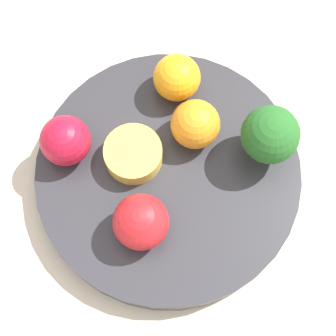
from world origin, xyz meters
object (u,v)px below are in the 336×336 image
Objects in this scene: orange_back at (177,78)px; broccoli at (270,135)px; apple_red at (141,222)px; orange_front at (195,124)px; bowl at (168,176)px; apple_green at (65,141)px; small_cup at (133,154)px.

broccoli is at bearing -88.33° from orange_back.
orange_back is at bearing 27.18° from apple_red.
orange_front is 0.05m from orange_back.
apple_red is 1.10× the size of orange_back.
bowl is 0.06m from orange_front.
orange_front is at bearing 6.48° from bowl.
broccoli reaches higher than apple_green.
bowl is 0.10m from apple_green.
small_cup is (-0.06, 0.03, -0.01)m from orange_front.
orange_back is at bearing 34.38° from bowl.
apple_red reaches higher than small_cup.
bowl is 5.34× the size of apple_green.
small_cup is at bearing -169.16° from orange_back.
small_cup reaches higher than bowl.
apple_red reaches higher than bowl.
orange_front is 0.85× the size of small_cup.
small_cup is at bearing 153.33° from orange_front.
broccoli is 0.07m from orange_front.
broccoli is 1.39× the size of apple_green.
broccoli is at bearing -64.35° from orange_front.
orange_front is (0.09, -0.08, -0.00)m from apple_green.
broccoli reaches higher than orange_back.
orange_back is at bearing 91.67° from broccoli.
apple_green is at bearing 137.80° from orange_front.
broccoli is 1.43× the size of orange_back.
orange_front is at bearing -42.20° from apple_green.
orange_front is (-0.03, 0.06, -0.01)m from broccoli.
apple_red is at bearing 163.57° from broccoli.
orange_back is (-0.00, 0.11, -0.01)m from broccoli.
orange_front is 1.02× the size of orange_back.
apple_green and orange_front have the same top height.
apple_red is 0.14m from orange_back.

